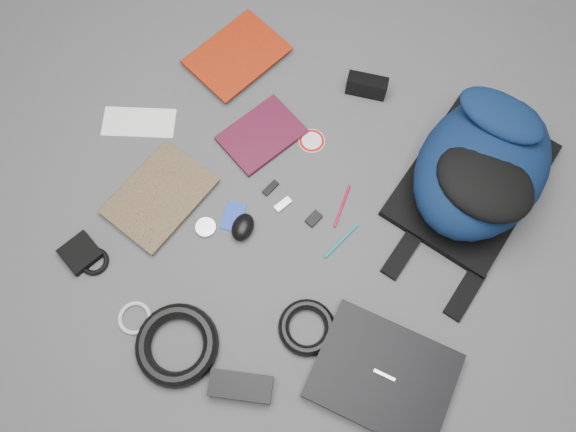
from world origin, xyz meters
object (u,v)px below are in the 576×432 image
at_px(backpack, 482,166).
at_px(compact_camera, 367,86).
at_px(textbook_red, 214,36).
at_px(comic_book, 133,176).
at_px(pouch, 80,253).
at_px(dvd_case, 262,135).
at_px(mouse, 243,227).
at_px(power_brick, 241,386).
at_px(laptop, 383,375).

bearing_deg(backpack, compact_camera, 168.83).
height_order(textbook_red, comic_book, textbook_red).
relative_size(textbook_red, pouch, 3.10).
bearing_deg(backpack, pouch, -133.76).
bearing_deg(compact_camera, dvd_case, -140.43).
bearing_deg(backpack, mouse, -132.39).
distance_m(backpack, comic_book, 0.92).
distance_m(comic_book, power_brick, 0.63).
xyz_separation_m(mouse, power_brick, (0.18, -0.36, -0.00)).
bearing_deg(comic_book, pouch, -79.71).
relative_size(backpack, compact_camera, 4.29).
bearing_deg(comic_book, dvd_case, 57.93).
height_order(backpack, dvd_case, backpack).
height_order(textbook_red, power_brick, power_brick).
distance_m(laptop, dvd_case, 0.72).
xyz_separation_m(compact_camera, pouch, (-0.47, -0.77, -0.02)).
bearing_deg(laptop, mouse, 157.76).
relative_size(mouse, pouch, 0.90).
bearing_deg(pouch, comic_book, 88.30).
bearing_deg(pouch, laptop, 4.21).
bearing_deg(pouch, mouse, 35.20).
xyz_separation_m(backpack, comic_book, (-0.83, -0.39, -0.09)).
distance_m(backpack, power_brick, 0.82).
distance_m(laptop, compact_camera, 0.80).
bearing_deg(mouse, power_brick, -68.77).
bearing_deg(compact_camera, textbook_red, 170.98).
distance_m(compact_camera, mouse, 0.54).
relative_size(textbook_red, compact_camera, 2.35).
bearing_deg(pouch, textbook_red, 90.94).
relative_size(compact_camera, pouch, 1.32).
bearing_deg(backpack, laptop, -82.85).
bearing_deg(power_brick, dvd_case, 94.18).
height_order(dvd_case, pouch, pouch).
relative_size(backpack, laptop, 1.53).
xyz_separation_m(compact_camera, mouse, (-0.12, -0.53, -0.01)).
xyz_separation_m(textbook_red, power_brick, (0.54, -0.86, 0.00)).
height_order(textbook_red, mouse, mouse).
relative_size(comic_book, mouse, 3.45).
relative_size(comic_book, compact_camera, 2.36).
bearing_deg(textbook_red, dvd_case, -20.31).
height_order(compact_camera, power_brick, compact_camera).
bearing_deg(textbook_red, laptop, -19.61).
relative_size(backpack, comic_book, 1.82).
bearing_deg(pouch, dvd_case, 62.73).
xyz_separation_m(laptop, mouse, (-0.47, 0.18, 0.00)).
distance_m(textbook_red, compact_camera, 0.48).
bearing_deg(laptop, power_brick, -150.87).
height_order(backpack, textbook_red, backpack).
height_order(backpack, compact_camera, backpack).
relative_size(compact_camera, power_brick, 0.77).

